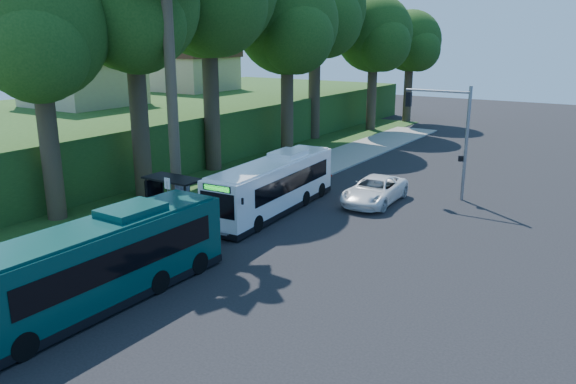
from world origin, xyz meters
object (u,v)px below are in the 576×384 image
Objects in this scene: bus_shelter at (172,190)px; teal_bus at (97,263)px; pickup at (375,190)px; white_bus at (274,185)px.

bus_shelter is 0.28× the size of teal_bus.
pickup is at bearing 81.14° from teal_bus.
teal_bus is at bearing -89.08° from white_bus.
teal_bus reaches higher than bus_shelter.
bus_shelter is at bearing 118.86° from teal_bus.
white_bus reaches higher than pickup.
pickup is at bearing 44.21° from white_bus.
white_bus is 6.35m from pickup.
bus_shelter is 12.17m from pickup.
pickup is (3.08, 18.08, -0.89)m from teal_bus.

